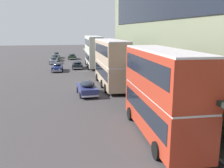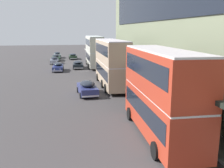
# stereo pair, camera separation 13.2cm
# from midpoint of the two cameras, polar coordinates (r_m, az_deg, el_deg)

# --- Properties ---
(transit_bus_kerbside_front) EXTENTS (2.89, 11.11, 5.83)m
(transit_bus_kerbside_front) POSITION_cam_midpoint_polar(r_m,az_deg,el_deg) (31.44, -0.06, 5.17)
(transit_bus_kerbside_front) COLOR tan
(transit_bus_kerbside_front) RESTS_ON ground
(transit_bus_kerbside_rear) EXTENTS (2.94, 11.12, 5.91)m
(transit_bus_kerbside_rear) POSITION_cam_midpoint_polar(r_m,az_deg,el_deg) (48.96, -4.04, 7.67)
(transit_bus_kerbside_rear) COLOR beige
(transit_bus_kerbside_rear) RESTS_ON ground
(transit_bus_kerbside_far) EXTENTS (3.07, 9.81, 5.79)m
(transit_bus_kerbside_far) POSITION_cam_midpoint_polar(r_m,az_deg,el_deg) (16.52, 11.28, -1.44)
(transit_bus_kerbside_far) COLOR #B0321E
(transit_bus_kerbside_far) RESTS_ON ground
(sedan_trailing_mid) EXTENTS (2.00, 4.52, 1.44)m
(sedan_trailing_mid) POSITION_cam_midpoint_polar(r_m,az_deg,el_deg) (63.10, -8.87, 6.29)
(sedan_trailing_mid) COLOR #213624
(sedan_trailing_mid) RESTS_ON ground
(sedan_oncoming_front) EXTENTS (2.11, 4.86, 1.46)m
(sedan_oncoming_front) POSITION_cam_midpoint_polar(r_m,az_deg,el_deg) (47.40, -7.68, 4.46)
(sedan_oncoming_front) COLOR black
(sedan_oncoming_front) RESTS_ON ground
(sedan_second_mid) EXTENTS (2.15, 4.49, 1.63)m
(sedan_second_mid) POSITION_cam_midpoint_polar(r_m,az_deg,el_deg) (27.49, -5.53, -0.87)
(sedan_second_mid) COLOR navy
(sedan_second_mid) RESTS_ON ground
(sedan_oncoming_rear) EXTENTS (1.89, 4.69, 1.58)m
(sedan_oncoming_rear) POSITION_cam_midpoint_polar(r_m,az_deg,el_deg) (66.81, -12.34, 6.52)
(sedan_oncoming_rear) COLOR gray
(sedan_oncoming_rear) RESTS_ON ground
(sedan_lead_mid) EXTENTS (1.98, 4.58, 1.49)m
(sedan_lead_mid) POSITION_cam_midpoint_polar(r_m,az_deg,el_deg) (44.75, -12.16, 3.86)
(sedan_lead_mid) COLOR navy
(sedan_lead_mid) RESTS_ON ground
(sedan_lead_near) EXTENTS (1.79, 4.33, 1.49)m
(sedan_lead_near) POSITION_cam_midpoint_polar(r_m,az_deg,el_deg) (55.12, -12.95, 5.32)
(sedan_lead_near) COLOR slate
(sedan_lead_near) RESTS_ON ground
(sedan_trailing_near) EXTENTS (2.04, 5.04, 1.50)m
(sedan_trailing_near) POSITION_cam_midpoint_polar(r_m,az_deg,el_deg) (60.71, -12.65, 5.94)
(sedan_trailing_near) COLOR #1F3C26
(sedan_trailing_near) RESTS_ON ground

